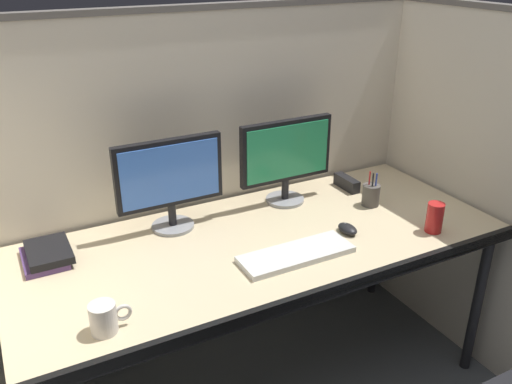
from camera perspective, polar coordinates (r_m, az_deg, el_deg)
name	(u,v)px	position (r m, az deg, el deg)	size (l,w,h in m)	color
cubicle_partition_rear	(215,186)	(2.43, -4.32, 0.62)	(2.21, 0.06, 1.57)	beige
cubicle_partition_right	(468,188)	(2.59, 21.55, 0.39)	(0.06, 1.41, 1.57)	beige
desk	(263,251)	(2.11, 0.79, -6.30)	(1.90, 0.80, 0.74)	beige
monitor_left	(170,178)	(2.11, -9.13, 1.43)	(0.43, 0.17, 0.37)	gray
monitor_right	(286,156)	(2.32, 3.22, 3.86)	(0.43, 0.17, 0.37)	gray
keyboard_main	(296,254)	(1.98, 4.28, -6.60)	(0.43, 0.15, 0.02)	silver
computer_mouse	(347,229)	(2.16, 9.68, -3.87)	(0.06, 0.10, 0.04)	black
book_stack	(47,255)	(2.09, -21.30, -6.20)	(0.17, 0.21, 0.05)	#4C3366
coffee_mug	(104,318)	(1.67, -15.78, -12.73)	(0.13, 0.08, 0.09)	silver
soda_can	(435,218)	(2.24, 18.42, -2.59)	(0.07, 0.07, 0.12)	red
red_stapler	(347,183)	(2.55, 9.59, 0.96)	(0.04, 0.15, 0.06)	black
pen_cup	(371,195)	(2.40, 12.09, -0.29)	(0.08, 0.08, 0.16)	#4C4742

